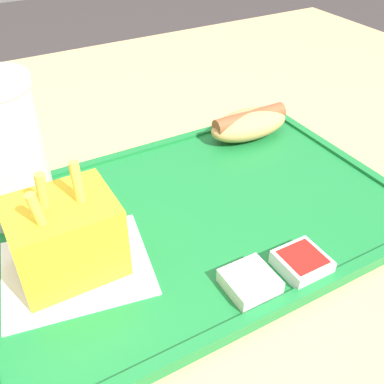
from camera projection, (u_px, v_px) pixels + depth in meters
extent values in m
cube|color=tan|center=(177.00, 368.00, 0.75)|extent=(1.45, 1.14, 0.71)
cube|color=#197233|center=(192.00, 217.00, 0.51)|extent=(0.48, 0.31, 0.01)
cube|color=#197233|center=(275.00, 306.00, 0.40)|extent=(0.48, 0.01, 0.00)
cube|color=#197233|center=(138.00, 150.00, 0.61)|extent=(0.48, 0.01, 0.00)
cube|color=#197233|center=(345.00, 157.00, 0.59)|extent=(0.01, 0.31, 0.00)
cube|color=white|center=(76.00, 267.00, 0.44)|extent=(0.16, 0.14, 0.00)
cylinder|color=silver|center=(4.00, 154.00, 0.47)|extent=(0.08, 0.08, 0.15)
ellipsoid|color=tan|center=(249.00, 124.00, 0.63)|extent=(0.12, 0.06, 0.04)
cylinder|color=brown|center=(250.00, 119.00, 0.62)|extent=(0.11, 0.02, 0.02)
cube|color=gold|center=(66.00, 238.00, 0.41)|extent=(0.10, 0.08, 0.08)
cylinder|color=gold|center=(45.00, 208.00, 0.39)|extent=(0.02, 0.01, 0.07)
cylinder|color=gold|center=(81.00, 201.00, 0.40)|extent=(0.01, 0.01, 0.08)
cylinder|color=gold|center=(44.00, 228.00, 0.38)|extent=(0.02, 0.01, 0.07)
cube|color=silver|center=(247.00, 283.00, 0.41)|extent=(0.04, 0.04, 0.02)
cube|color=white|center=(248.00, 278.00, 0.41)|extent=(0.04, 0.04, 0.00)
cube|color=silver|center=(302.00, 263.00, 0.43)|extent=(0.04, 0.04, 0.02)
cube|color=#B21914|center=(303.00, 257.00, 0.43)|extent=(0.04, 0.04, 0.00)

